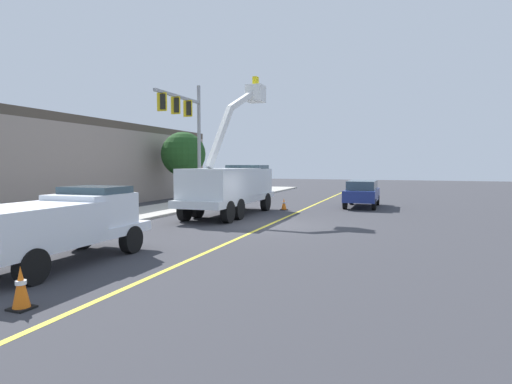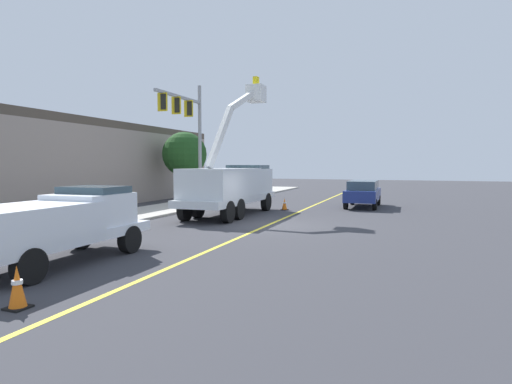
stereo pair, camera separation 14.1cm
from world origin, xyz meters
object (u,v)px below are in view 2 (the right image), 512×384
object	(u,v)px
traffic_cone_leading	(17,288)
service_pickup_truck	(58,223)
traffic_cone_mid_front	(285,204)
passing_minivan	(363,192)
utility_bucket_truck	(231,185)
traffic_signal_mast	(188,123)

from	to	relation	value
traffic_cone_leading	service_pickup_truck	bearing A→B (deg)	35.33
service_pickup_truck	traffic_cone_mid_front	size ratio (longest dim) A/B	8.00
traffic_cone_leading	passing_minivan	bearing A→B (deg)	-9.32
utility_bucket_truck	traffic_cone_mid_front	bearing A→B (deg)	-29.17
traffic_cone_leading	traffic_cone_mid_front	bearing A→B (deg)	1.65
traffic_cone_leading	traffic_signal_mast	world-z (taller)	traffic_signal_mast
traffic_cone_mid_front	traffic_cone_leading	bearing A→B (deg)	-178.35
service_pickup_truck	traffic_signal_mast	xyz separation A→B (m)	(14.13, 4.14, 4.14)
traffic_cone_mid_front	utility_bucket_truck	bearing A→B (deg)	150.83
service_pickup_truck	traffic_cone_mid_front	world-z (taller)	service_pickup_truck
service_pickup_truck	traffic_cone_leading	world-z (taller)	service_pickup_truck
service_pickup_truck	traffic_cone_mid_front	xyz separation A→B (m)	(15.46, -1.64, -0.77)
traffic_cone_leading	traffic_cone_mid_front	size ratio (longest dim) A/B	1.17
service_pickup_truck	passing_minivan	world-z (taller)	service_pickup_truck
traffic_cone_mid_front	service_pickup_truck	bearing A→B (deg)	173.94
passing_minivan	utility_bucket_truck	bearing A→B (deg)	138.93
traffic_cone_leading	utility_bucket_truck	bearing A→B (deg)	9.28
traffic_signal_mast	traffic_cone_leading	bearing A→B (deg)	-159.82
utility_bucket_truck	traffic_signal_mast	distance (m)	5.71
utility_bucket_truck	traffic_signal_mast	world-z (taller)	traffic_signal_mast
traffic_signal_mast	traffic_cone_mid_front	bearing A→B (deg)	-77.02
traffic_signal_mast	service_pickup_truck	bearing A→B (deg)	-163.65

